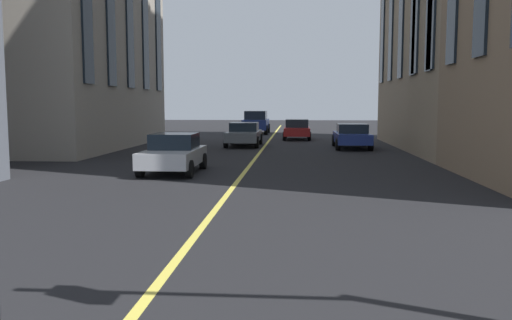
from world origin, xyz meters
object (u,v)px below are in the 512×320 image
at_px(car_blue_mid, 256,122).
at_px(car_grey_oncoming, 244,134).
at_px(car_red_parked_b, 297,129).
at_px(car_blue_trailing, 352,136).
at_px(car_silver_near, 174,153).

height_order(car_blue_mid, car_grey_oncoming, car_blue_mid).
height_order(car_red_parked_b, car_blue_mid, car_blue_mid).
distance_m(car_blue_trailing, car_silver_near, 13.34).
relative_size(car_blue_trailing, car_grey_oncoming, 1.00).
bearing_deg(car_blue_trailing, car_grey_oncoming, 78.80).
xyz_separation_m(car_silver_near, car_grey_oncoming, (12.30, -1.30, 0.00)).
distance_m(car_blue_mid, car_silver_near, 25.29).
height_order(car_red_parked_b, car_blue_trailing, car_red_parked_b).
bearing_deg(car_blue_trailing, car_red_parked_b, 22.82).
bearing_deg(car_blue_mid, car_blue_trailing, -155.61).
height_order(car_blue_trailing, car_grey_oncoming, same).
xyz_separation_m(car_red_parked_b, car_grey_oncoming, (-6.01, 3.08, 0.00)).
bearing_deg(car_grey_oncoming, car_red_parked_b, -27.18).
relative_size(car_blue_mid, car_grey_oncoming, 1.07).
height_order(car_blue_trailing, car_silver_near, car_silver_near).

